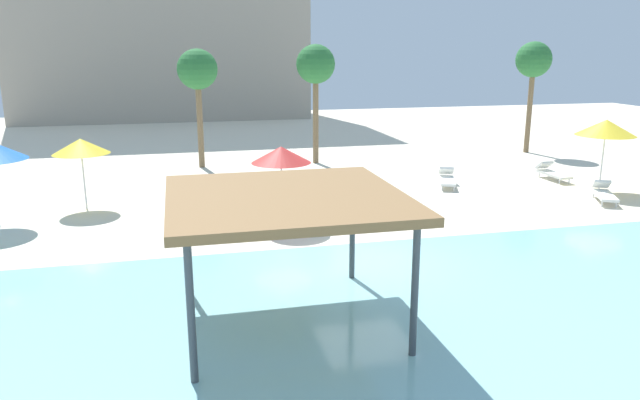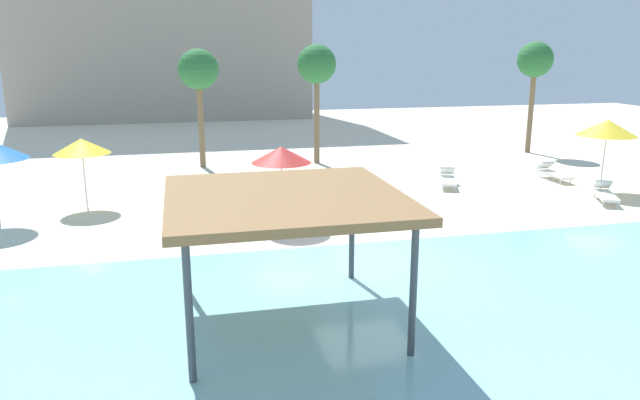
% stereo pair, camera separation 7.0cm
% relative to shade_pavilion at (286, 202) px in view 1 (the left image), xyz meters
% --- Properties ---
extents(ground_plane, '(80.00, 80.00, 0.00)m').
position_rel_shade_pavilion_xyz_m(ground_plane, '(2.76, 3.10, -2.65)').
color(ground_plane, beige).
extents(lagoon_water, '(44.00, 13.50, 0.04)m').
position_rel_shade_pavilion_xyz_m(lagoon_water, '(2.76, -2.15, -2.63)').
color(lagoon_water, '#8CC6CC').
rests_on(lagoon_water, ground).
extents(shade_pavilion, '(4.73, 4.73, 2.81)m').
position_rel_shade_pavilion_xyz_m(shade_pavilion, '(0.00, 0.00, 0.00)').
color(shade_pavilion, '#42474C').
rests_on(shade_pavilion, ground).
extents(beach_umbrella_yellow_2, '(2.30, 2.30, 2.91)m').
position_rel_shade_pavilion_xyz_m(beach_umbrella_yellow_2, '(14.51, 8.84, -0.06)').
color(beach_umbrella_yellow_2, silver).
rests_on(beach_umbrella_yellow_2, ground).
extents(beach_umbrella_yellow_4, '(1.98, 1.98, 2.56)m').
position_rel_shade_pavilion_xyz_m(beach_umbrella_yellow_4, '(-5.40, 10.80, -0.37)').
color(beach_umbrella_yellow_4, silver).
rests_on(beach_umbrella_yellow_4, ground).
extents(beach_umbrella_red_5, '(1.93, 1.93, 2.60)m').
position_rel_shade_pavilion_xyz_m(beach_umbrella_red_5, '(1.15, 7.20, -0.32)').
color(beach_umbrella_red_5, silver).
rests_on(beach_umbrella_red_5, ground).
extents(lounge_chair_0, '(0.66, 1.91, 0.74)m').
position_rel_shade_pavilion_xyz_m(lounge_chair_0, '(13.94, 11.24, -2.32)').
color(lounge_chair_0, white).
rests_on(lounge_chair_0, ground).
extents(lounge_chair_1, '(1.07, 1.99, 0.74)m').
position_rel_shade_pavilion_xyz_m(lounge_chair_1, '(2.22, 6.60, -2.32)').
color(lounge_chair_1, white).
rests_on(lounge_chair_1, ground).
extents(lounge_chair_2, '(1.37, 1.97, 0.74)m').
position_rel_shade_pavilion_xyz_m(lounge_chair_2, '(13.56, 7.36, -2.32)').
color(lounge_chair_2, white).
rests_on(lounge_chair_2, ground).
extents(lounge_chair_3, '(1.20, 1.99, 0.74)m').
position_rel_shade_pavilion_xyz_m(lounge_chair_3, '(4.13, 9.49, -2.32)').
color(lounge_chair_3, white).
rests_on(lounge_chair_3, ground).
extents(lounge_chair_4, '(1.25, 1.98, 0.74)m').
position_rel_shade_pavilion_xyz_m(lounge_chair_4, '(8.87, 11.12, -2.32)').
color(lounge_chair_4, white).
rests_on(lounge_chair_4, ground).
extents(lounge_chair_6, '(1.35, 1.97, 0.74)m').
position_rel_shade_pavilion_xyz_m(lounge_chair_6, '(-1.63, 6.94, -2.32)').
color(lounge_chair_6, white).
rests_on(lounge_chair_6, ground).
extents(palm_tree_0, '(1.90, 1.90, 5.84)m').
position_rel_shade_pavilion_xyz_m(palm_tree_0, '(4.70, 17.51, 2.11)').
color(palm_tree_0, brown).
rests_on(palm_tree_0, ground).
extents(palm_tree_1, '(1.90, 1.90, 5.63)m').
position_rel_shade_pavilion_xyz_m(palm_tree_1, '(-0.96, 17.73, 1.91)').
color(palm_tree_1, brown).
rests_on(palm_tree_1, ground).
extents(palm_tree_2, '(1.90, 1.90, 5.99)m').
position_rel_shade_pavilion_xyz_m(palm_tree_2, '(16.81, 17.86, 2.25)').
color(palm_tree_2, brown).
rests_on(palm_tree_2, ground).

